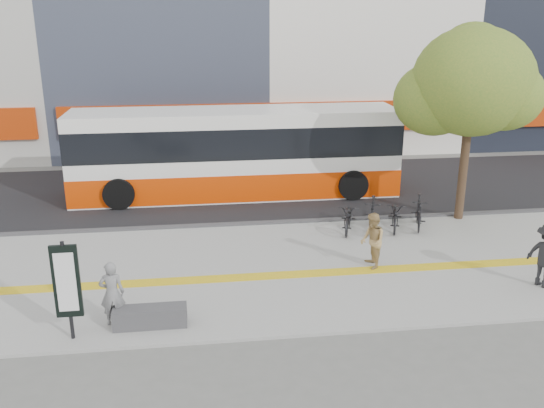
{
  "coord_description": "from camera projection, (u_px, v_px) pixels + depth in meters",
  "views": [
    {
      "loc": [
        -1.44,
        -12.86,
        6.65
      ],
      "look_at": [
        0.52,
        2.0,
        1.73
      ],
      "focal_mm": 38.63,
      "sensor_mm": 36.0,
      "label": 1
    }
  ],
  "objects": [
    {
      "name": "curb",
      "position": [
        244.0,
        225.0,
        19.05
      ],
      "size": [
        40.0,
        0.25,
        0.14
      ],
      "primitive_type": "cube",
      "color": "#39383B",
      "rests_on": "ground"
    },
    {
      "name": "ground",
      "position": [
        262.0,
        297.0,
        14.36
      ],
      "size": [
        120.0,
        120.0,
        0.0
      ],
      "primitive_type": "plane",
      "color": "#5D5E59",
      "rests_on": "ground"
    },
    {
      "name": "bus",
      "position": [
        236.0,
        155.0,
        21.88
      ],
      "size": [
        12.05,
        2.86,
        3.21
      ],
      "color": "white",
      "rests_on": "street"
    },
    {
      "name": "street_tree",
      "position": [
        470.0,
        84.0,
        18.39
      ],
      "size": [
        4.4,
        3.8,
        6.31
      ],
      "color": "#372619",
      "rests_on": "sidewalk"
    },
    {
      "name": "bicycle_row",
      "position": [
        383.0,
        215.0,
        18.49
      ],
      "size": [
        3.37,
        1.87,
        1.03
      ],
      "color": "black",
      "rests_on": "sidewalk"
    },
    {
      "name": "tactile_strip",
      "position": [
        257.0,
        276.0,
        15.28
      ],
      "size": [
        40.0,
        0.45,
        0.01
      ],
      "primitive_type": "cube",
      "color": "yellow",
      "rests_on": "sidewalk"
    },
    {
      "name": "sidewalk",
      "position": [
        255.0,
        270.0,
        15.76
      ],
      "size": [
        40.0,
        7.0,
        0.08
      ],
      "primitive_type": "cube",
      "color": "slate",
      "rests_on": "ground"
    },
    {
      "name": "pedestrian_tan",
      "position": [
        372.0,
        241.0,
        15.63
      ],
      "size": [
        0.59,
        0.75,
        1.52
      ],
      "primitive_type": "imported",
      "rotation": [
        0.0,
        0.0,
        -1.55
      ],
      "color": "#A88953",
      "rests_on": "sidewalk"
    },
    {
      "name": "bench",
      "position": [
        150.0,
        317.0,
        12.81
      ],
      "size": [
        1.6,
        0.45,
        0.45
      ],
      "primitive_type": "cube",
      "color": "#39383B",
      "rests_on": "sidewalk"
    },
    {
      "name": "seated_woman",
      "position": [
        112.0,
        293.0,
        12.75
      ],
      "size": [
        0.56,
        0.38,
        1.49
      ],
      "primitive_type": "imported",
      "rotation": [
        0.0,
        0.0,
        3.19
      ],
      "color": "black",
      "rests_on": "sidewalk"
    },
    {
      "name": "signboard",
      "position": [
        67.0,
        283.0,
        12.0
      ],
      "size": [
        0.55,
        0.1,
        2.2
      ],
      "color": "black",
      "rests_on": "sidewalk"
    },
    {
      "name": "street",
      "position": [
        235.0,
        191.0,
        22.83
      ],
      "size": [
        40.0,
        8.0,
        0.06
      ],
      "primitive_type": "cube",
      "color": "black",
      "rests_on": "ground"
    }
  ]
}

